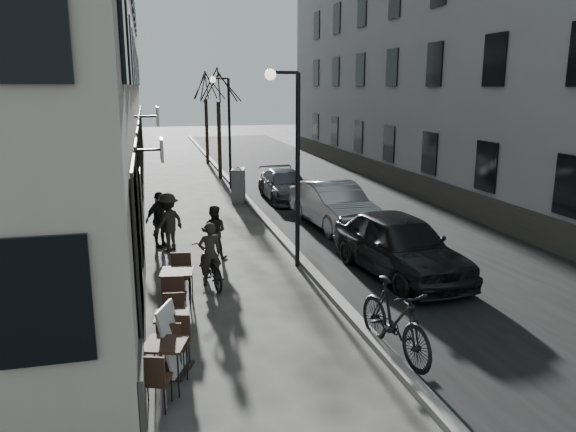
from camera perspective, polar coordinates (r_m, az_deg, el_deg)
name	(u,v)px	position (r m, az deg, el deg)	size (l,w,h in m)	color
ground	(391,376)	(9.79, 10.46, -15.71)	(120.00, 120.00, 0.00)	#383633
road	(322,192)	(25.37, 3.49, 2.44)	(7.30, 60.00, 0.00)	black
kerb	(242,195)	(24.52, -4.68, 2.19)	(0.25, 60.00, 0.12)	gray
building_right	(441,10)	(27.82, 15.25, 19.51)	(4.00, 35.00, 16.00)	gray
streetlamp_near	(291,147)	(14.29, 0.33, 6.98)	(0.90, 0.28, 5.09)	black
streetlamp_far	(225,120)	(26.04, -6.37, 9.67)	(0.90, 0.28, 5.09)	black
tree_near	(218,86)	(28.98, -7.14, 12.96)	(2.40, 2.40, 5.70)	black
tree_far	(205,86)	(34.94, -8.40, 12.93)	(2.40, 2.40, 5.70)	black
bistro_set_a	(166,361)	(9.30, -12.31, -14.16)	(0.89, 1.61, 0.92)	black
bistro_set_b	(172,329)	(10.40, -11.67, -11.22)	(0.66, 1.50, 0.87)	black
bistro_set_c	(178,285)	(12.37, -11.14, -6.89)	(0.78, 1.72, 0.99)	black
sign_board	(174,346)	(9.74, -11.55, -12.78)	(0.64, 0.76, 1.18)	black
utility_cabinet	(238,185)	(23.14, -5.06, 3.12)	(0.51, 0.92, 1.38)	slate
bicycle	(210,266)	(13.61, -7.91, -5.05)	(0.63, 1.80, 0.95)	black
cyclist_rider	(210,254)	(13.52, -7.95, -3.84)	(0.56, 0.37, 1.55)	#292624
pedestrian_near	(214,232)	(15.62, -7.55, -1.62)	(0.73, 0.57, 1.49)	black
pedestrian_mid	(168,222)	(16.50, -12.08, -0.61)	(1.11, 0.64, 1.71)	black
pedestrian_far	(159,219)	(16.98, -12.95, -0.34)	(0.98, 0.41, 1.66)	black
car_near	(400,245)	(14.33, 11.30, -2.89)	(1.88, 4.68, 1.59)	black
car_mid	(334,205)	(18.97, 4.69, 1.11)	(1.60, 4.60, 1.52)	#9EA1A6
car_far	(285,185)	(23.51, -0.30, 3.15)	(1.74, 4.27, 1.24)	#3F434B
moped	(395,319)	(10.20, 10.80, -10.29)	(0.63, 2.24, 1.35)	black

